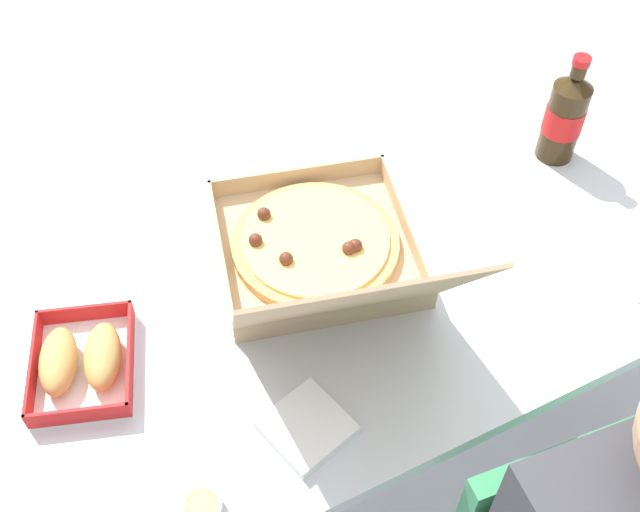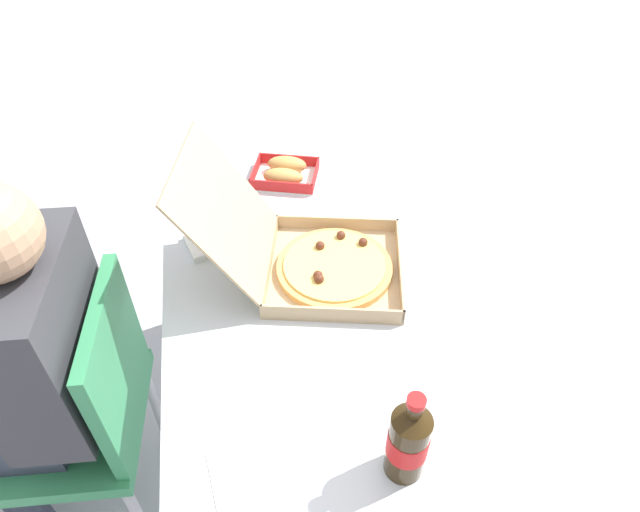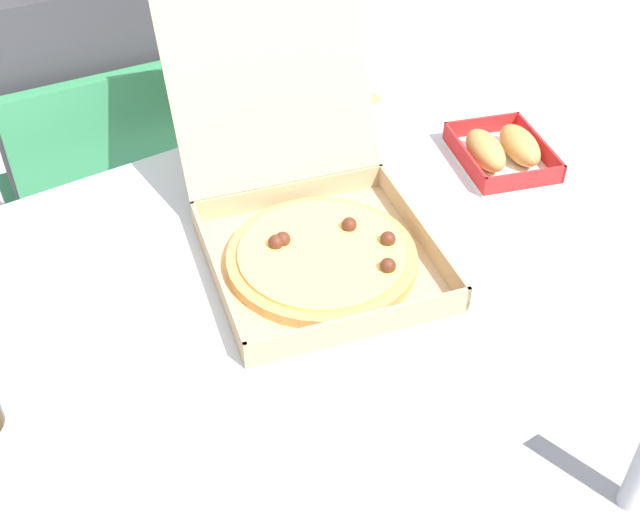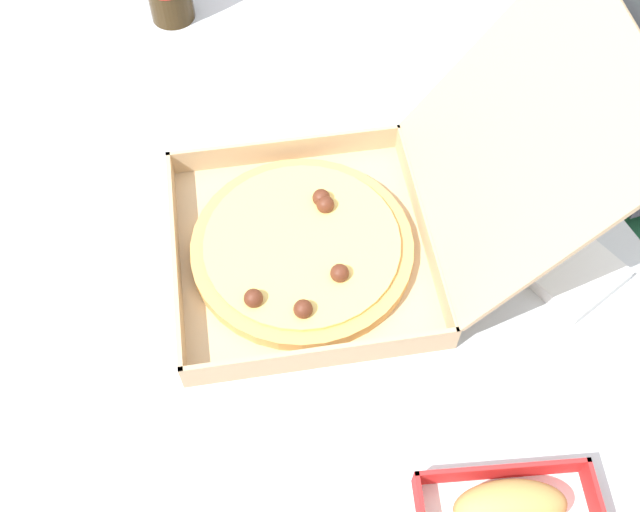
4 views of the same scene
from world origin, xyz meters
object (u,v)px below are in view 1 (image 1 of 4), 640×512
(napkin_pile, at_px, (307,427))
(cola_bottle, at_px, (565,116))
(bread_side_box, at_px, (81,361))
(dipping_sauce_cup, at_px, (202,507))
(pizza_box_open, at_px, (321,253))

(napkin_pile, bearing_deg, cola_bottle, -155.04)
(cola_bottle, relative_size, napkin_pile, 2.04)
(bread_side_box, relative_size, napkin_pile, 2.07)
(cola_bottle, bearing_deg, dipping_sauce_cup, 22.81)
(dipping_sauce_cup, bearing_deg, pizza_box_open, -137.37)
(cola_bottle, distance_m, dipping_sauce_cup, 0.95)
(pizza_box_open, distance_m, cola_bottle, 0.54)
(pizza_box_open, bearing_deg, dipping_sauce_cup, 42.63)
(pizza_box_open, relative_size, cola_bottle, 2.59)
(pizza_box_open, xyz_separation_m, dipping_sauce_cup, (0.33, 0.30, -0.04))
(pizza_box_open, height_order, bread_side_box, pizza_box_open)
(napkin_pile, relative_size, dipping_sauce_cup, 1.96)
(bread_side_box, bearing_deg, dipping_sauce_cup, 105.96)
(bread_side_box, relative_size, cola_bottle, 1.02)
(napkin_pile, bearing_deg, pizza_box_open, -120.37)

